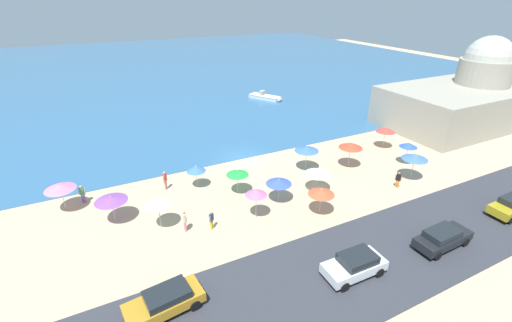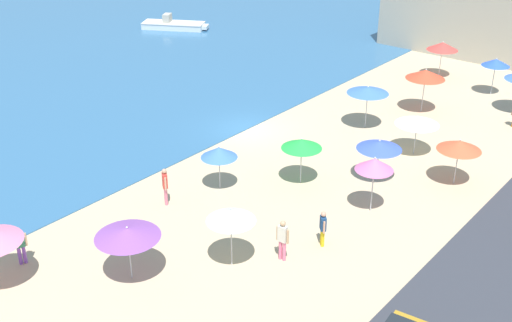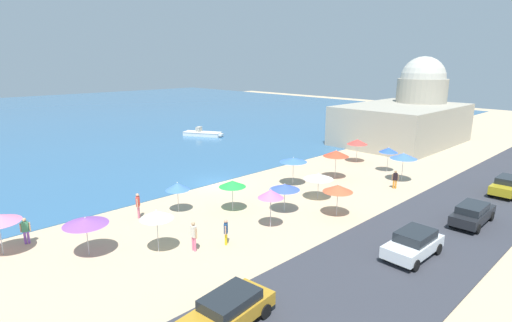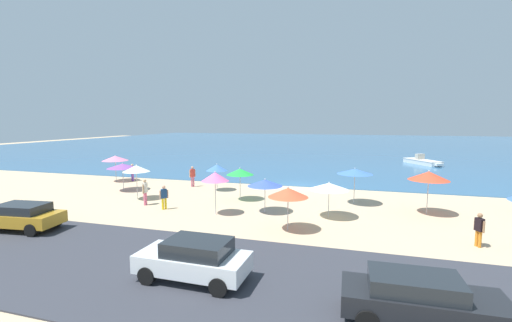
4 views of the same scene
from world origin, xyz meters
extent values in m
plane|color=#C9AD87|center=(0.00, 0.00, 0.00)|extent=(160.00, 160.00, 0.00)
cube|color=#326390|center=(0.00, 55.00, 0.03)|extent=(150.00, 110.00, 0.05)
cube|color=#33353D|center=(0.00, -18.00, 0.03)|extent=(80.00, 8.00, 0.06)
cylinder|color=#B2B2B7|center=(-6.18, -3.52, 0.85)|extent=(0.05, 0.05, 1.70)
cone|color=#4172C2|center=(-6.18, -3.52, 1.91)|extent=(1.74, 1.74, 0.51)
sphere|color=silver|center=(-6.18, -3.52, 2.19)|extent=(0.08, 0.08, 0.08)
cylinder|color=#B2B2B7|center=(-0.66, -8.88, 0.87)|extent=(0.05, 0.05, 1.73)
cone|color=blue|center=(-0.66, -8.88, 1.88)|extent=(2.19, 2.19, 0.40)
sphere|color=silver|center=(-0.66, -8.88, 2.11)|extent=(0.08, 0.08, 0.08)
cylinder|color=#B2B2B7|center=(9.00, -6.50, 1.09)|extent=(0.05, 0.05, 2.19)
cone|color=#EC462A|center=(9.00, -6.50, 2.41)|extent=(2.37, 2.37, 0.54)
sphere|color=silver|center=(9.00, -6.50, 2.70)|extent=(0.08, 0.08, 0.08)
cylinder|color=#B2B2B7|center=(-17.04, -2.26, 1.01)|extent=(0.05, 0.05, 2.02)
cone|color=pink|center=(-17.04, -2.26, 2.20)|extent=(2.38, 2.38, 0.46)
sphere|color=silver|center=(-17.04, -2.26, 2.46)|extent=(0.08, 0.08, 0.08)
cylinder|color=#B2B2B7|center=(4.67, -5.07, 1.08)|extent=(0.05, 0.05, 2.16)
cone|color=#3E6DC3|center=(4.67, -5.07, 2.28)|extent=(2.40, 2.40, 0.35)
sphere|color=silver|center=(4.67, -5.07, 2.49)|extent=(0.08, 0.08, 0.08)
cylinder|color=#B2B2B7|center=(-3.25, -6.15, 0.95)|extent=(0.05, 0.05, 1.90)
cone|color=green|center=(-3.25, -6.15, 2.08)|extent=(1.96, 1.96, 0.45)
sphere|color=silver|center=(-3.25, -6.15, 2.33)|extent=(0.08, 0.08, 0.08)
cylinder|color=#B2B2B7|center=(1.41, -11.98, 0.92)|extent=(0.05, 0.05, 1.85)
cone|color=#E95633|center=(1.41, -11.98, 2.04)|extent=(2.10, 2.10, 0.49)
sphere|color=silver|center=(1.41, -11.98, 2.32)|extent=(0.08, 0.08, 0.08)
cylinder|color=#B2B2B7|center=(-13.57, -5.71, 0.96)|extent=(0.05, 0.05, 1.91)
cone|color=purple|center=(-13.57, -5.71, 2.05)|extent=(2.46, 2.46, 0.37)
sphere|color=silver|center=(-13.57, -5.71, 2.26)|extent=(0.08, 0.08, 0.08)
cylinder|color=#B2B2B7|center=(-3.45, -10.18, 1.06)|extent=(0.05, 0.05, 2.13)
cone|color=pink|center=(-3.45, -10.18, 2.35)|extent=(1.70, 1.70, 0.55)
sphere|color=silver|center=(-3.45, -10.18, 2.66)|extent=(0.08, 0.08, 0.08)
cylinder|color=#B2B2B7|center=(-10.53, -8.10, 1.05)|extent=(0.05, 0.05, 2.10)
cone|color=silver|center=(-10.53, -8.10, 2.28)|extent=(1.92, 1.92, 0.47)
sphere|color=silver|center=(-10.53, -8.10, 2.55)|extent=(0.08, 0.08, 0.08)
cylinder|color=#B2B2B7|center=(3.26, -8.91, 0.87)|extent=(0.05, 0.05, 1.74)
cone|color=white|center=(3.26, -8.91, 1.89)|extent=(2.32, 2.32, 0.40)
sphere|color=silver|center=(3.26, -8.91, 2.12)|extent=(0.08, 0.08, 0.08)
cylinder|color=pink|center=(-8.97, -9.48, 0.43)|extent=(0.14, 0.14, 0.86)
cylinder|color=pink|center=(-8.98, -9.30, 0.43)|extent=(0.14, 0.14, 0.86)
cube|color=silver|center=(-8.98, -9.39, 1.21)|extent=(0.25, 0.38, 0.68)
sphere|color=tan|center=(-8.98, -9.39, 1.68)|extent=(0.22, 0.22, 0.22)
cylinder|color=tan|center=(-8.96, -9.63, 1.16)|extent=(0.09, 0.09, 0.62)
cylinder|color=tan|center=(-8.99, -9.15, 1.16)|extent=(0.09, 0.09, 0.62)
cylinder|color=#DB6C86|center=(-8.80, -2.55, 0.43)|extent=(0.14, 0.14, 0.87)
cylinder|color=#DB6C86|center=(-8.91, -2.70, 0.43)|extent=(0.14, 0.14, 0.87)
cube|color=#C93C33|center=(-8.85, -2.62, 1.21)|extent=(0.39, 0.42, 0.69)
sphere|color=tan|center=(-8.85, -2.62, 1.69)|extent=(0.22, 0.22, 0.22)
cylinder|color=tan|center=(-8.71, -2.43, 1.16)|extent=(0.09, 0.09, 0.62)
cylinder|color=tan|center=(-9.00, -2.82, 1.16)|extent=(0.09, 0.09, 0.62)
cylinder|color=gold|center=(-7.18, -10.10, 0.38)|extent=(0.14, 0.14, 0.75)
cylinder|color=gold|center=(-7.05, -9.97, 0.38)|extent=(0.14, 0.14, 0.75)
cube|color=navy|center=(-7.12, -10.04, 1.05)|extent=(0.41, 0.41, 0.59)
sphere|color=tan|center=(-7.12, -10.04, 1.48)|extent=(0.22, 0.22, 0.22)
cylinder|color=tan|center=(-7.29, -10.21, 1.00)|extent=(0.09, 0.09, 0.53)
cylinder|color=tan|center=(-6.95, -9.87, 1.00)|extent=(0.09, 0.09, 0.53)
cylinder|color=purple|center=(-15.73, -1.63, 0.39)|extent=(0.14, 0.14, 0.78)
cylinder|color=purple|center=(-15.56, -1.70, 0.39)|extent=(0.14, 0.14, 0.78)
cube|color=#38835D|center=(-15.65, -1.67, 1.09)|extent=(0.42, 0.34, 0.62)
sphere|color=tan|center=(-15.65, -1.67, 1.53)|extent=(0.22, 0.22, 0.22)
cylinder|color=tan|center=(-15.87, -1.58, 1.04)|extent=(0.09, 0.09, 0.56)
cylinder|color=tan|center=(-15.42, -1.75, 1.04)|extent=(0.09, 0.09, 0.56)
cylinder|color=orange|center=(10.26, -11.87, 0.38)|extent=(0.14, 0.14, 0.75)
cylinder|color=orange|center=(10.17, -11.71, 0.38)|extent=(0.14, 0.14, 0.75)
cube|color=black|center=(10.21, -11.79, 1.05)|extent=(0.37, 0.42, 0.59)
sphere|color=#A0724E|center=(10.21, -11.79, 1.48)|extent=(0.22, 0.22, 0.22)
cylinder|color=#A0724E|center=(10.33, -12.00, 1.00)|extent=(0.09, 0.09, 0.54)
cylinder|color=#A0724E|center=(10.10, -11.58, 1.00)|extent=(0.09, 0.09, 0.54)
cube|color=#B78321|center=(-12.04, -16.00, 0.69)|extent=(4.46, 2.24, 0.61)
cube|color=#1E2328|center=(-11.83, -15.98, 1.22)|extent=(2.56, 1.82, 0.45)
cylinder|color=black|center=(-13.58, -15.35, 0.38)|extent=(0.66, 0.29, 0.64)
cylinder|color=black|center=(-10.50, -16.66, 0.38)|extent=(0.66, 0.29, 0.64)
cylinder|color=black|center=(-10.69, -15.01, 0.38)|extent=(0.66, 0.29, 0.64)
cube|color=silver|center=(-0.75, -18.52, 0.70)|extent=(4.03, 1.85, 0.65)
cube|color=#1E2328|center=(-0.55, -18.52, 1.29)|extent=(2.27, 1.61, 0.53)
cylinder|color=black|center=(-2.12, -19.33, 0.38)|extent=(0.64, 0.23, 0.64)
cylinder|color=black|center=(-2.09, -17.65, 0.38)|extent=(0.64, 0.23, 0.64)
cylinder|color=black|center=(0.59, -19.38, 0.38)|extent=(0.64, 0.23, 0.64)
cylinder|color=black|center=(0.62, -17.70, 0.38)|extent=(0.64, 0.23, 0.64)
cube|color=black|center=(6.64, -19.16, 0.69)|extent=(4.41, 1.76, 0.62)
cube|color=#1E2328|center=(6.42, -19.17, 1.24)|extent=(2.48, 1.52, 0.48)
cylinder|color=black|center=(8.11, -18.35, 0.38)|extent=(0.65, 0.24, 0.64)
cylinder|color=black|center=(5.14, -18.43, 0.38)|extent=(0.65, 0.24, 0.64)
cylinder|color=black|center=(5.18, -19.98, 0.38)|extent=(0.65, 0.24, 0.64)
cube|color=silver|center=(13.02, 19.51, 0.30)|extent=(4.20, 5.58, 0.50)
cube|color=silver|center=(14.46, 16.97, 0.35)|extent=(1.06, 0.86, 0.30)
cube|color=silver|center=(13.02, 19.51, 0.59)|extent=(4.27, 5.62, 0.08)
cube|color=#B2AD9E|center=(12.75, 19.98, 0.95)|extent=(1.20, 1.04, 0.80)
camera|label=1|loc=(-13.51, -30.35, 16.09)|focal=24.00mm
camera|label=2|loc=(-25.94, -21.97, 14.81)|focal=45.00mm
camera|label=3|loc=(-21.04, -27.05, 10.66)|focal=28.00mm
camera|label=4|loc=(4.75, -29.13, 5.77)|focal=24.00mm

